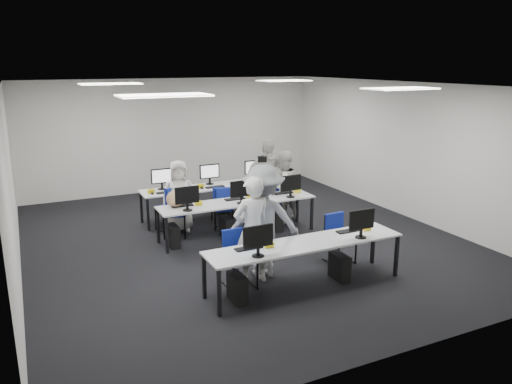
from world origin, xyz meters
name	(u,v)px	position (x,y,z in m)	size (l,w,h in m)	color
room	(242,165)	(0.00, 0.00, 1.50)	(9.00, 9.02, 3.00)	black
ceiling_panels	(241,86)	(0.00, 0.00, 2.98)	(5.20, 4.60, 0.02)	white
desk_front	(306,246)	(0.00, -2.40, 0.68)	(3.20, 0.70, 0.73)	silver
desk_mid	(238,204)	(0.00, 0.20, 0.68)	(3.20, 0.70, 0.73)	silver
desk_back	(213,188)	(0.00, 1.60, 0.68)	(3.20, 0.70, 0.73)	silver
equipment_front	(295,268)	(-0.19, -2.42, 0.36)	(2.51, 0.41, 1.19)	#0D3EAA
equipment_mid	(229,221)	(-0.19, 0.18, 0.36)	(2.91, 0.41, 1.19)	white
equipment_back	(221,201)	(0.19, 1.62, 0.36)	(2.91, 0.41, 1.19)	white
chair_0	(239,269)	(-0.92, -1.95, 0.28)	(0.44, 0.48, 0.90)	navy
chair_1	(339,247)	(1.06, -1.80, 0.27)	(0.45, 0.48, 0.85)	navy
chair_2	(175,221)	(-1.12, 0.80, 0.29)	(0.60, 0.63, 0.93)	navy
chair_3	(223,215)	(-0.07, 0.83, 0.26)	(0.52, 0.55, 0.84)	navy
chair_4	(270,210)	(0.99, 0.72, 0.28)	(0.58, 0.61, 0.90)	navy
chair_5	(171,216)	(-1.11, 1.13, 0.31)	(0.61, 0.64, 0.97)	navy
chair_6	(223,212)	(0.02, 1.09, 0.26)	(0.46, 0.49, 0.84)	navy
chair_7	(273,206)	(1.19, 0.95, 0.27)	(0.51, 0.54, 0.87)	navy
handbag	(176,198)	(-1.21, 0.36, 0.90)	(0.40, 0.26, 0.33)	#A07952
student_0	(252,230)	(-0.66, -1.88, 0.87)	(0.63, 0.41, 1.73)	beige
student_1	(283,187)	(1.27, 0.65, 0.79)	(0.76, 0.60, 1.57)	beige
student_2	(179,196)	(-0.95, 1.03, 0.74)	(0.73, 0.47, 1.48)	beige
student_3	(267,180)	(1.03, 0.93, 0.91)	(1.06, 0.44, 1.81)	beige
photographer	(263,221)	(-0.38, -1.70, 0.93)	(1.20, 0.69, 1.85)	gray
dslr_camera	(262,159)	(-0.32, -1.53, 1.91)	(0.14, 0.18, 0.10)	black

